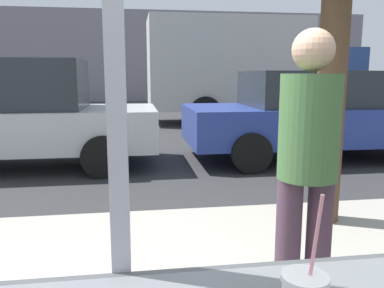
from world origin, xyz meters
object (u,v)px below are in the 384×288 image
object	(u,v)px
box_truck	(247,68)
pedestrian	(307,162)
parked_car_silver	(18,115)
parked_car_blue	(311,114)

from	to	relation	value
box_truck	pedestrian	bearing A→B (deg)	-104.56
pedestrian	box_truck	bearing A→B (deg)	75.44
parked_car_silver	pedestrian	distance (m)	5.53
parked_car_blue	box_truck	bearing A→B (deg)	85.63
parked_car_silver	parked_car_blue	bearing A→B (deg)	0.00
parked_car_silver	box_truck	distance (m)	7.93
box_truck	parked_car_blue	bearing A→B (deg)	-94.37
parked_car_silver	pedestrian	bearing A→B (deg)	-59.76
box_truck	pedestrian	xyz separation A→B (m)	(-2.71, -10.43, -0.66)
parked_car_silver	pedestrian	world-z (taller)	parked_car_silver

